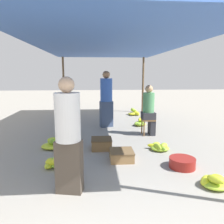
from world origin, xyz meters
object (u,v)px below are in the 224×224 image
crate_near (102,144)px  crate_mid (121,155)px  banana_pile_right_0 (215,182)px  vendor_seated (149,109)px  banana_pile_right_2 (134,113)px  banana_pile_right_1 (159,147)px  shopper_walking_mid (106,98)px  vendor_foreground (68,134)px  stool (148,122)px  banana_pile_left_0 (54,162)px  banana_pile_right_3 (140,123)px  basin_black (182,163)px  banana_pile_left_1 (66,131)px  banana_pile_left_2 (54,143)px

crate_near → crate_mid: bearing=-61.6°
banana_pile_right_0 → vendor_seated: bearing=96.3°
banana_pile_right_2 → crate_mid: (-1.06, -4.53, 0.01)m
banana_pile_right_2 → crate_mid: bearing=-103.2°
banana_pile_right_1 → shopper_walking_mid: (-1.03, 2.22, 0.82)m
vendor_foreground → crate_near: vendor_foreground is taller
stool → banana_pile_left_0: size_ratio=1.07×
vendor_foreground → banana_pile_right_0: vendor_foreground is taller
banana_pile_right_0 → banana_pile_right_1: size_ratio=1.24×
banana_pile_right_3 → crate_near: (-1.28, -2.07, 0.02)m
stool → crate_mid: size_ratio=0.97×
basin_black → banana_pile_right_2: 4.95m
banana_pile_left_1 → shopper_walking_mid: 1.62m
shopper_walking_mid → crate_mid: bearing=-86.8°
banana_pile_left_2 → basin_black: bearing=-27.1°
banana_pile_right_3 → crate_near: size_ratio=1.07×
shopper_walking_mid → crate_near: bearing=-95.9°
banana_pile_right_0 → banana_pile_right_1: banana_pile_right_0 is taller
banana_pile_left_2 → banana_pile_left_0: bearing=-79.1°
banana_pile_left_1 → vendor_foreground: bearing=-81.5°
banana_pile_right_0 → crate_near: 2.39m
stool → vendor_foreground: bearing=-122.6°
banana_pile_left_2 → banana_pile_right_0: size_ratio=0.99×
basin_black → crate_mid: (-1.02, 0.41, 0.01)m
banana_pile_right_3 → banana_pile_left_0: bearing=-126.1°
banana_pile_right_2 → crate_mid: 4.66m
banana_pile_right_0 → banana_pile_left_0: bearing=160.3°
banana_pile_left_2 → shopper_walking_mid: size_ratio=0.33×
stool → shopper_walking_mid: shopper_walking_mid is taller
banana_pile_right_2 → shopper_walking_mid: bearing=-123.4°
banana_pile_left_1 → banana_pile_right_2: 3.55m
vendor_seated → crate_mid: 2.04m
banana_pile_left_1 → stool: bearing=-4.4°
banana_pile_right_1 → banana_pile_right_3: 2.26m
vendor_seated → banana_pile_right_3: 1.20m
banana_pile_right_3 → crate_near: bearing=-121.8°
vendor_foreground → banana_pile_left_0: size_ratio=3.90×
banana_pile_right_1 → banana_pile_right_2: 4.06m
vendor_seated → shopper_walking_mid: bearing=137.7°
vendor_seated → banana_pile_left_1: bearing=175.6°
banana_pile_right_1 → crate_mid: 1.00m
banana_pile_right_0 → basin_black: bearing=108.4°
banana_pile_right_2 → shopper_walking_mid: shopper_walking_mid is taller
vendor_seated → banana_pile_right_1: bearing=-93.0°
crate_near → shopper_walking_mid: shopper_walking_mid is taller
crate_mid → shopper_walking_mid: bearing=93.2°
vendor_foreground → banana_pile_right_3: bearing=65.0°
banana_pile_right_3 → crate_near: 2.44m
banana_pile_left_1 → banana_pile_right_3: banana_pile_left_1 is taller
banana_pile_left_2 → shopper_walking_mid: bearing=55.6°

